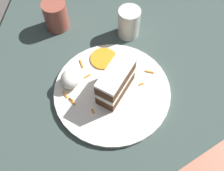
# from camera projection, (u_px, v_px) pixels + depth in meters

# --- Properties ---
(ground_plane) EXTENTS (6.00, 6.00, 0.00)m
(ground_plane) POSITION_uv_depth(u_px,v_px,m) (131.00, 99.00, 0.72)
(ground_plane) COLOR #4C4742
(ground_plane) RESTS_ON ground
(dining_table) EXTENTS (1.02, 0.85, 0.03)m
(dining_table) POSITION_uv_depth(u_px,v_px,m) (132.00, 97.00, 0.71)
(dining_table) COLOR #384742
(dining_table) RESTS_ON ground
(plate) EXTENTS (0.31, 0.31, 0.01)m
(plate) POSITION_uv_depth(u_px,v_px,m) (112.00, 93.00, 0.69)
(plate) COLOR silver
(plate) RESTS_ON dining_table
(cake_slice) EXTENTS (0.13, 0.09, 0.09)m
(cake_slice) POSITION_uv_depth(u_px,v_px,m) (115.00, 83.00, 0.65)
(cake_slice) COLOR #4C2D19
(cake_slice) RESTS_ON plate
(cream_dollop) EXTENTS (0.05, 0.05, 0.05)m
(cream_dollop) POSITION_uv_depth(u_px,v_px,m) (70.00, 79.00, 0.68)
(cream_dollop) COLOR white
(cream_dollop) RESTS_ON plate
(orange_garnish) EXTENTS (0.07, 0.07, 0.00)m
(orange_garnish) POSITION_uv_depth(u_px,v_px,m) (104.00, 58.00, 0.74)
(orange_garnish) COLOR orange
(orange_garnish) RESTS_ON plate
(carrot_shreds_scatter) EXTENTS (0.18, 0.24, 0.00)m
(carrot_shreds_scatter) POSITION_uv_depth(u_px,v_px,m) (98.00, 83.00, 0.70)
(carrot_shreds_scatter) COLOR orange
(carrot_shreds_scatter) RESTS_ON plate
(drinking_glass) EXTENTS (0.06, 0.06, 0.09)m
(drinking_glass) POSITION_uv_depth(u_px,v_px,m) (129.00, 24.00, 0.77)
(drinking_glass) COLOR beige
(drinking_glass) RESTS_ON dining_table
(coffee_mug) EXTENTS (0.07, 0.07, 0.09)m
(coffee_mug) POSITION_uv_depth(u_px,v_px,m) (56.00, 14.00, 0.78)
(coffee_mug) COLOR #994C3D
(coffee_mug) RESTS_ON dining_table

